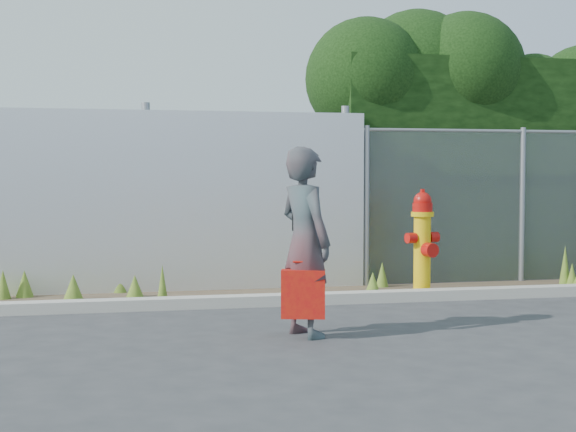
% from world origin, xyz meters
% --- Properties ---
extents(ground, '(80.00, 80.00, 0.00)m').
position_xyz_m(ground, '(0.00, 0.00, 0.00)').
color(ground, '#343436').
rests_on(ground, ground).
extents(curb, '(16.00, 0.22, 0.12)m').
position_xyz_m(curb, '(0.00, 1.80, 0.06)').
color(curb, '#A7A196').
rests_on(curb, ground).
extents(weed_strip, '(16.00, 1.32, 0.55)m').
position_xyz_m(weed_strip, '(0.36, 2.40, 0.11)').
color(weed_strip, '#4B3B2B').
rests_on(weed_strip, ground).
extents(corrugated_fence, '(8.50, 0.21, 2.30)m').
position_xyz_m(corrugated_fence, '(-3.25, 3.01, 1.10)').
color(corrugated_fence, silver).
rests_on(corrugated_fence, ground).
extents(hedge, '(7.72, 2.10, 3.78)m').
position_xyz_m(hedge, '(4.06, 3.98, 2.04)').
color(hedge, black).
rests_on(hedge, ground).
extents(fire_hydrant, '(0.42, 0.38, 1.26)m').
position_xyz_m(fire_hydrant, '(1.47, 2.14, 0.61)').
color(fire_hydrant, yellow).
rests_on(fire_hydrant, ground).
extents(woman, '(0.60, 0.72, 1.68)m').
position_xyz_m(woman, '(-0.41, 0.12, 0.84)').
color(woman, '#0F5C60').
rests_on(woman, ground).
extents(red_tote_bag, '(0.38, 0.14, 0.50)m').
position_xyz_m(red_tote_bag, '(-0.46, -0.03, 0.40)').
color(red_tote_bag, '#AD090D').
extents(black_shoulder_bag, '(0.23, 0.10, 0.17)m').
position_xyz_m(black_shoulder_bag, '(-0.37, 0.29, 1.01)').
color(black_shoulder_bag, black).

